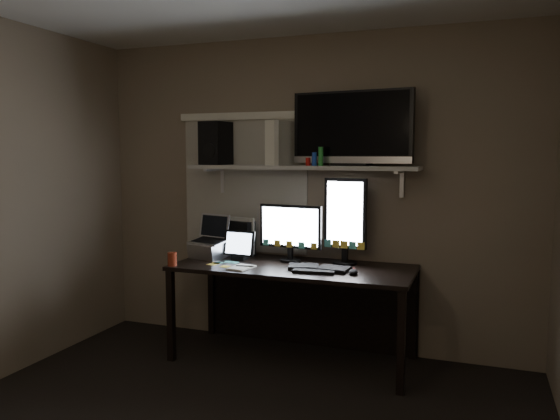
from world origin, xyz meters
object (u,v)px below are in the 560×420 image
at_px(monitor_landscape, 290,233).
at_px(speaker, 216,143).
at_px(cup, 172,259).
at_px(mouse, 353,272).
at_px(monitor_portrait, 345,221).
at_px(tv, 352,129).
at_px(tablet, 240,245).
at_px(desk, 298,285).
at_px(keyboard, 318,268).
at_px(laptop, 209,237).
at_px(game_console, 280,143).

xyz_separation_m(monitor_landscape, speaker, (-0.68, 0.08, 0.70)).
bearing_deg(cup, mouse, 7.73).
height_order(monitor_portrait, tv, tv).
bearing_deg(tv, mouse, -67.02).
bearing_deg(mouse, speaker, 149.12).
height_order(monitor_portrait, tablet, monitor_portrait).
bearing_deg(speaker, mouse, -8.73).
relative_size(tablet, speaker, 0.77).
bearing_deg(mouse, desk, 137.91).
bearing_deg(mouse, tv, 91.35).
height_order(keyboard, cup, cup).
distance_m(mouse, tablet, 0.99).
relative_size(desk, speaker, 5.13).
height_order(monitor_portrait, mouse, monitor_portrait).
xyz_separation_m(keyboard, laptop, (-0.96, 0.14, 0.16)).
bearing_deg(speaker, tv, 7.22).
xyz_separation_m(desk, game_console, (-0.18, 0.11, 1.10)).
distance_m(monitor_landscape, cup, 0.93).
bearing_deg(keyboard, monitor_portrait, 58.98).
xyz_separation_m(keyboard, tv, (0.17, 0.30, 1.01)).
bearing_deg(tv, monitor_portrait, -141.87).
xyz_separation_m(monitor_landscape, keyboard, (0.29, -0.22, -0.21)).
height_order(laptop, game_console, game_console).
height_order(monitor_portrait, laptop, monitor_portrait).
bearing_deg(mouse, tablet, 153.01).
distance_m(tablet, laptop, 0.27).
xyz_separation_m(tablet, speaker, (-0.27, 0.15, 0.81)).
xyz_separation_m(tv, speaker, (-1.14, 0.00, -0.10)).
distance_m(monitor_portrait, tablet, 0.86).
relative_size(keyboard, speaker, 1.30).
bearing_deg(monitor_portrait, desk, -159.58).
height_order(keyboard, mouse, mouse).
bearing_deg(speaker, laptop, -79.82).
relative_size(monitor_landscape, mouse, 5.25).
distance_m(cup, speaker, 1.03).
relative_size(laptop, cup, 3.33).
height_order(keyboard, tv, tv).
height_order(desk, monitor_landscape, monitor_landscape).
bearing_deg(tablet, monitor_landscape, 14.95).
distance_m(mouse, laptop, 1.26).
bearing_deg(speaker, monitor_landscape, 0.76).
xyz_separation_m(monitor_portrait, laptop, (-1.09, -0.14, -0.17)).
bearing_deg(keyboard, tablet, 162.21).
bearing_deg(tablet, keyboard, -7.13).
height_order(desk, monitor_portrait, monitor_portrait).
bearing_deg(monitor_portrait, speaker, -173.39).
height_order(monitor_landscape, keyboard, monitor_landscape).
relative_size(keyboard, game_console, 1.32).
distance_m(keyboard, mouse, 0.28).
xyz_separation_m(cup, game_console, (0.67, 0.54, 0.87)).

